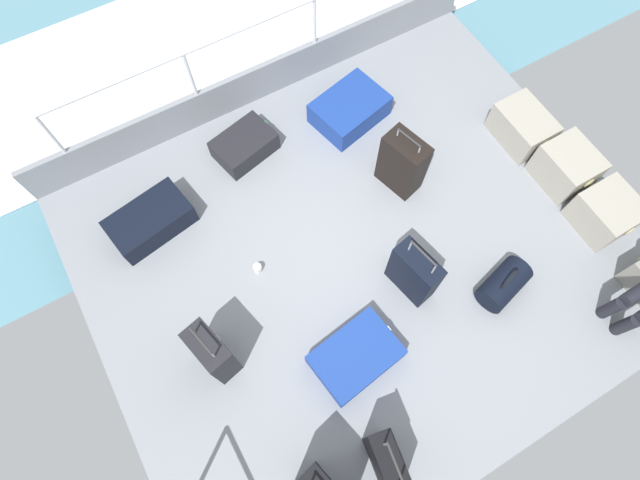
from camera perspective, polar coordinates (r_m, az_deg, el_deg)
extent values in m
cube|color=gray|center=(4.93, 4.99, -1.28)|extent=(4.40, 5.20, 0.06)
cube|color=gray|center=(5.72, -6.89, 17.49)|extent=(0.06, 5.20, 0.45)
cylinder|color=silver|center=(5.42, -27.32, 9.25)|extent=(0.04, 0.04, 1.00)
cylinder|color=silver|center=(5.40, -14.02, 16.23)|extent=(0.04, 0.04, 1.00)
cylinder|color=silver|center=(5.72, -0.59, 22.04)|extent=(0.04, 0.04, 1.00)
cylinder|color=silver|center=(5.16, -7.93, 23.07)|extent=(0.04, 4.16, 0.04)
cube|color=white|center=(7.08, -12.03, 21.88)|extent=(2.40, 7.28, 0.01)
cube|color=#9E9989|center=(5.78, 22.07, 11.88)|extent=(0.60, 0.43, 0.36)
torus|color=tan|center=(5.83, 20.45, 14.57)|extent=(0.02, 0.12, 0.12)
torus|color=tan|center=(5.64, 24.22, 9.90)|extent=(0.02, 0.12, 0.12)
cube|color=#9E9989|center=(5.65, 26.28, 7.50)|extent=(0.53, 0.46, 0.41)
torus|color=tan|center=(5.64, 24.92, 10.10)|extent=(0.02, 0.12, 0.12)
torus|color=tan|center=(5.54, 28.34, 5.70)|extent=(0.02, 0.12, 0.12)
cube|color=#9E9989|center=(5.57, 29.81, 2.72)|extent=(0.52, 0.49, 0.39)
torus|color=tan|center=(5.54, 28.50, 5.27)|extent=(0.02, 0.12, 0.12)
torus|color=tan|center=(5.50, 31.86, 0.85)|extent=(0.02, 0.12, 0.12)
cylinder|color=black|center=(5.23, 31.49, -8.27)|extent=(0.11, 0.11, 0.35)
cylinder|color=black|center=(5.22, 30.29, -6.70)|extent=(0.11, 0.11, 0.35)
cube|color=black|center=(4.28, 7.60, -23.82)|extent=(0.47, 0.25, 0.57)
cylinder|color=#A5A8AD|center=(3.88, 7.51, -22.07)|extent=(0.02, 0.02, 0.22)
cylinder|color=#2D2D2D|center=(3.78, 8.61, -23.89)|extent=(0.29, 0.07, 0.02)
cube|color=white|center=(4.20, 9.08, -23.29)|extent=(0.05, 0.01, 0.08)
cube|color=black|center=(4.55, 10.64, -3.73)|extent=(0.48, 0.29, 0.62)
cylinder|color=#A5A8AD|center=(4.21, 10.25, -0.64)|extent=(0.02, 0.02, 0.17)
cylinder|color=#A5A8AD|center=(4.18, 12.87, -3.25)|extent=(0.02, 0.02, 0.17)
cylinder|color=#2D2D2D|center=(4.12, 11.77, -1.52)|extent=(0.29, 0.07, 0.02)
cube|color=green|center=(4.44, 11.95, -2.16)|extent=(0.05, 0.02, 0.08)
cube|color=black|center=(5.14, -18.75, 2.07)|extent=(0.58, 0.85, 0.26)
cube|color=silver|center=(5.13, -15.29, 4.88)|extent=(0.05, 0.01, 0.08)
cube|color=black|center=(5.00, 9.36, 8.61)|extent=(0.48, 0.36, 0.68)
cylinder|color=#A5A8AD|center=(4.72, 8.88, 12.03)|extent=(0.02, 0.02, 0.09)
cylinder|color=#A5A8AD|center=(4.65, 11.29, 10.10)|extent=(0.02, 0.02, 0.09)
cylinder|color=#2D2D2D|center=(4.65, 10.17, 11.38)|extent=(0.27, 0.09, 0.02)
cube|color=white|center=(4.99, 10.52, 10.02)|extent=(0.05, 0.02, 0.08)
cube|color=black|center=(4.38, -12.14, -12.40)|extent=(0.45, 0.31, 0.63)
cylinder|color=#A5A8AD|center=(4.04, -14.32, -10.03)|extent=(0.02, 0.02, 0.15)
cylinder|color=#A5A8AD|center=(3.97, -12.15, -12.66)|extent=(0.02, 0.02, 0.15)
cylinder|color=#2D2D2D|center=(3.93, -13.48, -11.10)|extent=(0.26, 0.08, 0.02)
cube|color=white|center=(4.20, -11.40, -10.94)|extent=(0.05, 0.02, 0.08)
cube|color=navy|center=(5.57, 3.39, 14.64)|extent=(0.70, 0.85, 0.28)
cube|color=white|center=(5.72, 6.26, 16.85)|extent=(0.05, 0.02, 0.08)
cube|color=black|center=(5.37, -8.60, 10.62)|extent=(0.55, 0.69, 0.24)
cube|color=green|center=(5.40, -6.13, 13.00)|extent=(0.05, 0.02, 0.08)
cube|color=navy|center=(4.51, 4.10, -13.09)|extent=(0.61, 0.80, 0.20)
cube|color=white|center=(4.53, 7.85, -10.02)|extent=(0.05, 0.01, 0.08)
cylinder|color=black|center=(4.92, 20.20, -4.77)|extent=(0.39, 0.55, 0.28)
torus|color=black|center=(4.79, 20.77, -4.19)|extent=(0.07, 0.24, 0.24)
cylinder|color=white|center=(4.80, -7.13, -3.23)|extent=(0.08, 0.08, 0.10)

